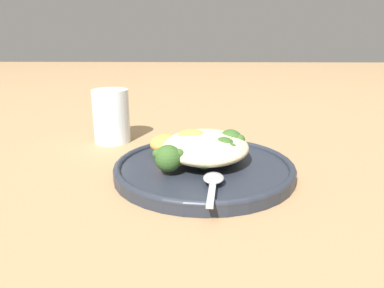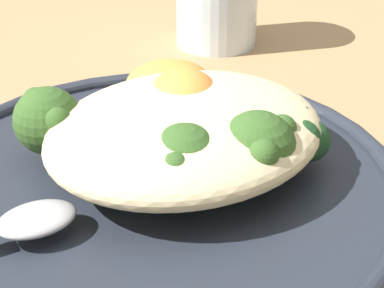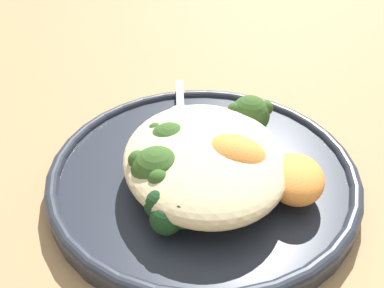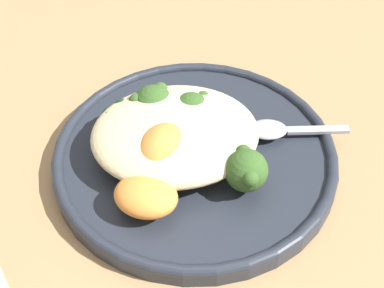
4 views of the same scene
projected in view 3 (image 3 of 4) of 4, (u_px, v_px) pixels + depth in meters
name	position (u px, v px, depth m)	size (l,w,h in m)	color
ground_plane	(184.00, 180.00, 0.36)	(4.00, 4.00, 0.00)	#9E7A51
plate	(203.00, 171.00, 0.35)	(0.29, 0.29, 0.02)	#232833
quinoa_mound	(205.00, 156.00, 0.32)	(0.16, 0.14, 0.04)	beige
broccoli_stalk_0	(246.00, 123.00, 0.37)	(0.11, 0.08, 0.04)	#ADC675
broccoli_stalk_1	(206.00, 137.00, 0.35)	(0.09, 0.06, 0.03)	#ADC675
broccoli_stalk_2	(173.00, 144.00, 0.33)	(0.05, 0.08, 0.04)	#ADC675
broccoli_stalk_3	(165.00, 172.00, 0.30)	(0.05, 0.09, 0.04)	#ADC675
sweet_potato_chunk_0	(233.00, 162.00, 0.31)	(0.06, 0.05, 0.04)	orange
sweet_potato_chunk_1	(295.00, 179.00, 0.30)	(0.06, 0.05, 0.03)	orange
kale_tuft	(173.00, 207.00, 0.28)	(0.04, 0.04, 0.03)	#193D1E
spoon	(181.00, 110.00, 0.41)	(0.11, 0.03, 0.01)	#A3A3A8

